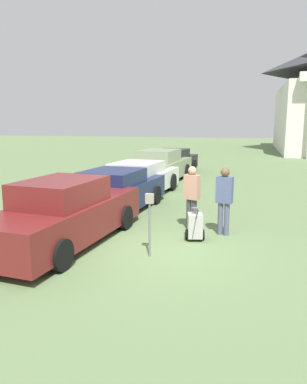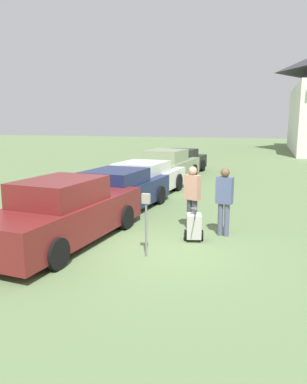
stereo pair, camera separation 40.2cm
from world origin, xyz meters
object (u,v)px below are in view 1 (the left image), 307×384
at_px(parked_car_sage, 160,167).
at_px(person_worker, 192,194).
at_px(person_supervisor, 224,197).
at_px(parked_car_maroon, 66,214).
at_px(parked_car_white, 138,180).
at_px(parking_meter, 150,213).
at_px(parked_car_black, 172,162).
at_px(equipment_cart, 195,225).
at_px(parked_car_navy, 115,192).

height_order(parked_car_sage, person_worker, person_worker).
height_order(parked_car_sage, person_supervisor, person_supervisor).
xyz_separation_m(parked_car_sage, person_worker, (2.79, -7.77, 0.27)).
distance_m(parked_car_maroon, person_worker, 3.44).
relative_size(parked_car_maroon, parked_car_white, 1.01).
bearing_deg(parking_meter, parked_car_black, 99.56).
height_order(parked_car_black, equipment_cart, parked_car_black).
height_order(parked_car_black, parking_meter, parking_meter).
bearing_deg(parked_car_maroon, person_worker, 40.68).
bearing_deg(parked_car_white, parking_meter, -65.84).
relative_size(parked_car_maroon, equipment_cart, 5.19).
bearing_deg(parked_car_black, parked_car_sage, -84.74).
height_order(parked_car_white, parked_car_black, parked_car_black).
distance_m(parked_car_black, parking_meter, 13.40).
xyz_separation_m(person_supervisor, equipment_cart, (-0.66, -0.64, -0.64)).
bearing_deg(parked_car_white, person_worker, -50.81).
distance_m(parked_car_white, person_supervisor, 5.80).
height_order(parked_car_navy, person_supervisor, person_supervisor).
distance_m(parked_car_sage, parking_meter, 10.36).
bearing_deg(parked_car_black, parked_car_maroon, -84.73).
relative_size(parked_car_black, equipment_cart, 4.90).
bearing_deg(parked_car_sage, equipment_cart, -65.54).
height_order(parked_car_maroon, equipment_cart, parked_car_maroon).
bearing_deg(equipment_cart, parked_car_sage, 95.95).
bearing_deg(parked_car_maroon, parked_car_white, 95.27).
relative_size(parked_car_maroon, parked_car_navy, 1.05).
bearing_deg(parked_car_black, parked_car_navy, -84.72).
relative_size(parked_car_navy, person_supervisor, 2.77).
bearing_deg(parking_meter, equipment_cart, 60.27).
height_order(person_supervisor, equipment_cart, person_supervisor).
height_order(parked_car_white, parking_meter, parking_meter).
distance_m(person_supervisor, equipment_cart, 1.12).
height_order(parked_car_maroon, parked_car_white, parked_car_maroon).
relative_size(parked_car_maroon, parking_meter, 3.64).
bearing_deg(person_supervisor, equipment_cart, 55.30).
height_order(parked_car_white, equipment_cart, parked_car_white).
distance_m(parked_car_white, equipment_cart, 5.93).
height_order(parked_car_sage, equipment_cart, parked_car_sage).
bearing_deg(parked_car_black, parked_car_white, -84.73).
bearing_deg(parked_car_black, parking_meter, -75.16).
distance_m(parked_car_navy, parked_car_sage, 6.32).
bearing_deg(person_worker, parked_car_maroon, 56.09).
distance_m(parked_car_sage, parked_car_black, 3.09).
height_order(parking_meter, person_worker, person_worker).
distance_m(parking_meter, person_worker, 2.42).
relative_size(parked_car_navy, person_worker, 2.81).
xyz_separation_m(person_worker, person_supervisor, (0.90, -0.30, 0.02)).
xyz_separation_m(parking_meter, person_worker, (0.57, 2.35, 0.02)).
bearing_deg(parked_car_black, person_supervisor, -66.41).
relative_size(parked_car_maroon, person_worker, 2.94).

